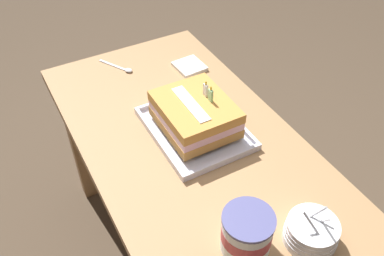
# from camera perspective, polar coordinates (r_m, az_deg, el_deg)

# --- Properties ---
(ground_plane) EXTENTS (8.00, 8.00, 0.00)m
(ground_plane) POSITION_cam_1_polar(r_m,az_deg,el_deg) (1.88, -0.31, -17.04)
(ground_plane) COLOR #4C3D2D
(dining_table) EXTENTS (1.21, 0.64, 0.70)m
(dining_table) POSITION_cam_1_polar(r_m,az_deg,el_deg) (1.40, -0.40, -4.70)
(dining_table) COLOR #9E754C
(dining_table) RESTS_ON ground_plane
(foil_tray) EXTENTS (0.35, 0.27, 0.02)m
(foil_tray) POSITION_cam_1_polar(r_m,az_deg,el_deg) (1.35, 0.41, -0.15)
(foil_tray) COLOR silver
(foil_tray) RESTS_ON dining_table
(birthday_cake) EXTENTS (0.25, 0.21, 0.15)m
(birthday_cake) POSITION_cam_1_polar(r_m,az_deg,el_deg) (1.30, 0.43, 1.93)
(birthday_cake) COLOR #C3873D
(birthday_cake) RESTS_ON foil_tray
(bowl_stack) EXTENTS (0.14, 0.14, 0.12)m
(bowl_stack) POSITION_cam_1_polar(r_m,az_deg,el_deg) (1.11, 15.99, -13.49)
(bowl_stack) COLOR white
(bowl_stack) RESTS_ON dining_table
(ice_cream_tub) EXTENTS (0.13, 0.13, 0.12)m
(ice_cream_tub) POSITION_cam_1_polar(r_m,az_deg,el_deg) (1.04, 7.49, -13.99)
(ice_cream_tub) COLOR white
(ice_cream_tub) RESTS_ON dining_table
(serving_spoon_near_tray) EXTENTS (0.15, 0.09, 0.01)m
(serving_spoon_near_tray) POSITION_cam_1_polar(r_m,az_deg,el_deg) (1.64, -9.33, 8.00)
(serving_spoon_near_tray) COLOR silver
(serving_spoon_near_tray) RESTS_ON dining_table
(napkin_pile) EXTENTS (0.11, 0.11, 0.01)m
(napkin_pile) POSITION_cam_1_polar(r_m,az_deg,el_deg) (1.63, -0.34, 8.41)
(napkin_pile) COLOR white
(napkin_pile) RESTS_ON dining_table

